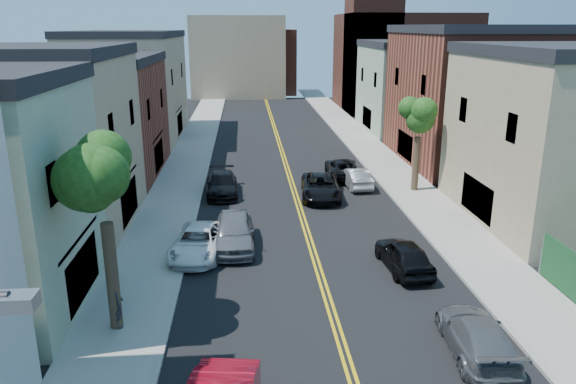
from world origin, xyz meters
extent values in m
cube|color=gray|center=(-7.90, 40.00, 0.07)|extent=(3.20, 100.00, 0.15)
cube|color=gray|center=(7.90, 40.00, 0.07)|extent=(3.20, 100.00, 0.15)
cube|color=gray|center=(-6.15, 40.00, 0.07)|extent=(0.30, 100.00, 0.15)
cube|color=gray|center=(6.15, 40.00, 0.07)|extent=(0.30, 100.00, 0.15)
cube|color=#998466|center=(-14.00, 25.00, 4.50)|extent=(9.00, 10.00, 9.00)
cube|color=brown|center=(-14.00, 36.00, 4.00)|extent=(9.00, 12.00, 8.00)
cube|color=#998466|center=(-14.00, 50.00, 4.75)|extent=(9.00, 16.00, 9.50)
cube|color=#998466|center=(14.00, 24.00, 4.50)|extent=(9.00, 12.00, 9.00)
cube|color=brown|center=(14.00, 38.00, 5.00)|extent=(9.00, 14.00, 10.00)
cube|color=gray|center=(14.00, 52.00, 4.25)|extent=(9.00, 12.00, 8.50)
cube|color=#4C2319|center=(17.50, 68.00, 6.00)|extent=(16.00, 14.00, 12.00)
cube|color=#4C2319|center=(12.50, 64.00, 11.00)|extent=(6.00, 6.00, 22.00)
cube|color=#998466|center=(-4.00, 82.00, 6.00)|extent=(14.00, 8.00, 12.00)
cube|color=brown|center=(0.00, 86.00, 5.00)|extent=(10.00, 8.00, 10.00)
cylinder|color=#36241B|center=(-7.90, 14.00, 2.13)|extent=(0.44, 0.44, 3.96)
sphere|color=#17360E|center=(-7.90, 14.00, 6.45)|extent=(5.20, 5.20, 5.20)
sphere|color=#17360E|center=(-7.38, 13.61, 7.49)|extent=(3.90, 3.90, 3.90)
sphere|color=#17360E|center=(-8.42, 14.52, 5.93)|extent=(3.64, 3.64, 3.64)
cylinder|color=#36241B|center=(7.90, 30.00, 1.91)|extent=(0.44, 0.44, 3.52)
sphere|color=#17360E|center=(7.90, 30.00, 5.65)|extent=(4.40, 4.40, 4.40)
sphere|color=#17360E|center=(8.34, 29.67, 6.53)|extent=(3.30, 3.30, 3.30)
sphere|color=#17360E|center=(7.46, 30.44, 5.21)|extent=(3.08, 3.08, 3.08)
cube|color=slate|center=(-5.40, 1.00, 8.00)|extent=(0.50, 0.25, 0.15)
imported|color=white|center=(-5.50, 20.57, 0.67)|extent=(2.79, 5.06, 1.34)
imported|color=slate|center=(-3.80, 21.36, 0.83)|extent=(1.98, 4.89, 1.67)
imported|color=black|center=(-4.73, 30.39, 0.70)|extent=(2.16, 4.92, 1.41)
imported|color=#515458|center=(4.35, 11.52, 0.67)|extent=(2.28, 4.77, 1.34)
imported|color=black|center=(3.80, 18.20, 0.71)|extent=(1.99, 4.30, 1.43)
imported|color=#A1A3A9|center=(4.25, 31.41, 0.66)|extent=(1.69, 4.11, 1.32)
imported|color=black|center=(3.80, 33.86, 0.69)|extent=(2.60, 5.13, 1.39)
imported|color=black|center=(1.56, 29.22, 0.72)|extent=(2.84, 5.39, 1.45)
imported|color=#23242A|center=(-7.83, 14.01, 1.06)|extent=(0.63, 0.77, 1.81)
camera|label=1|loc=(-3.14, -3.82, 10.49)|focal=34.10mm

